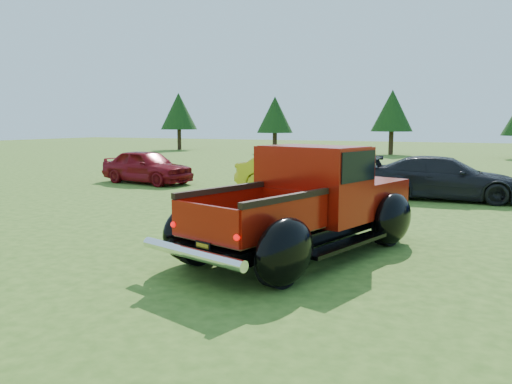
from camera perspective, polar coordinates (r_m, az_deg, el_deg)
ground at (r=10.00m, az=0.37°, el=-6.09°), size 120.00×120.00×0.00m
tree_far_west at (r=46.77m, az=-8.82°, el=9.10°), size 3.33×3.33×5.20m
tree_west at (r=41.09m, az=2.18°, el=8.80°), size 2.94×2.94×4.60m
tree_mid_left at (r=40.45m, az=15.29°, el=8.94°), size 3.20×3.20×5.00m
pickup_truck at (r=9.52m, az=6.52°, el=-1.05°), size 3.70×5.70×1.99m
show_car_red at (r=20.69m, az=-12.36°, el=2.88°), size 4.23×2.20×1.37m
show_car_yellow at (r=17.96m, az=4.54°, el=2.31°), size 4.28×1.79×1.38m
show_car_grey at (r=17.00m, az=20.73°, el=1.50°), size 4.81×2.18×1.37m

